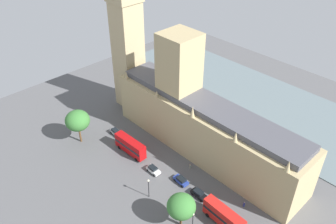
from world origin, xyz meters
name	(u,v)px	position (x,y,z in m)	size (l,w,h in m)	color
ground_plane	(200,153)	(0.00, 0.00, 0.00)	(135.80, 135.80, 0.00)	#565659
river_thames	(267,106)	(-34.21, 0.00, 0.12)	(37.38, 122.22, 0.25)	slate
parliament_building	(201,120)	(-1.99, -2.04, 9.53)	(12.76, 59.37, 32.18)	tan
clock_tower	(126,19)	(-2.75, -33.95, 29.74)	(8.59, 8.59, 57.49)	tan
car_silver_under_trees	(116,132)	(11.88, -23.32, 0.89)	(2.04, 4.66, 1.74)	#B7B7BC
double_decker_bus_corner	(130,146)	(13.87, -13.68, 2.63)	(2.96, 10.58, 4.75)	#B20C0F
car_white_leading	(153,170)	(14.36, -3.58, 0.89)	(2.00, 4.08, 1.74)	silver
car_blue_by_river_gate	(181,180)	(11.79, 4.21, 0.89)	(2.13, 4.33, 1.74)	navy
car_black_trailing	(199,194)	(11.87, 10.40, 0.89)	(2.05, 4.39, 1.74)	black
double_decker_bus_midblock	(224,216)	(13.93, 19.61, 2.63)	(2.99, 10.59, 4.75)	red
pedestrian_far_end	(190,166)	(6.24, 2.12, 0.71)	(0.44, 0.55, 1.57)	gray
pedestrian_kerbside	(244,204)	(6.40, 19.90, 0.68)	(0.54, 0.62, 1.51)	navy
plane_tree_near_tower	(77,121)	(21.24, -27.89, 7.56)	(7.02, 7.02, 10.57)	brown
plane_tree_slot_10	(181,206)	(20.98, 13.13, 6.17)	(6.40, 6.40, 8.92)	brown
street_lamp_slot_11	(193,219)	(20.39, 16.12, 4.24)	(0.56, 0.56, 6.03)	black
street_lamp_slot_12	(148,185)	(20.76, 2.01, 4.11)	(0.56, 0.56, 5.82)	black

